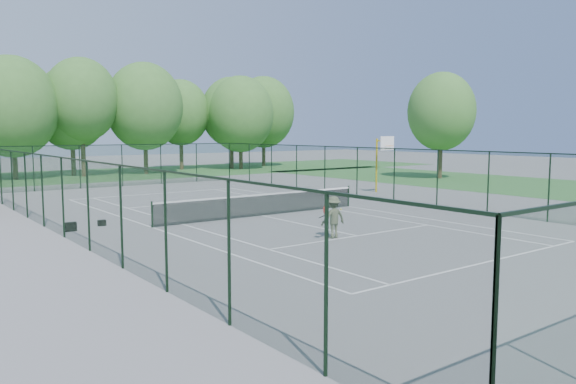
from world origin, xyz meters
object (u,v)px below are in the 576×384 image
tennis_net (262,204)px  basketball_goal (382,153)px  tennis_player (333,217)px  sports_bag_a (70,227)px

tennis_net → basketball_goal: size_ratio=3.04×
basketball_goal → tennis_player: size_ratio=2.19×
basketball_goal → sports_bag_a: size_ratio=8.23×
tennis_net → sports_bag_a: tennis_net is taller
tennis_player → basketball_goal: bearing=37.3°
tennis_net → tennis_player: tennis_player is taller
tennis_net → basketball_goal: bearing=16.9°
basketball_goal → sports_bag_a: (-20.22, -2.40, -2.39)m
tennis_net → tennis_player: (-1.02, -6.16, 0.21)m
sports_bag_a → tennis_player: (7.42, -7.35, 0.61)m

